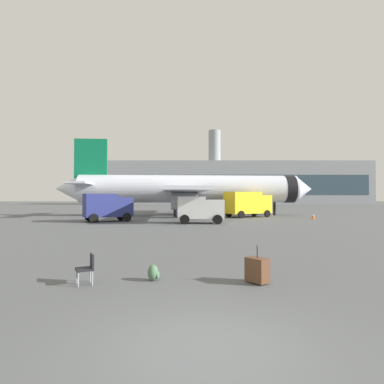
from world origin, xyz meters
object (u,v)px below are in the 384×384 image
Objects in this scene: airplane_at_gate at (188,189)px; safety_cone_mid at (223,211)px; fuel_truck at (247,203)px; traveller_backpack at (153,273)px; gate_chair at (87,267)px; service_truck at (107,206)px; safety_cone_near at (313,216)px; cargo_van at (200,208)px; rolling_suitcase at (257,270)px; safety_cone_far at (218,211)px.

safety_cone_mid is at bearing 50.84° from airplane_at_gate.
fuel_truck is 32.45m from traveller_backpack.
fuel_truck reaches higher than gate_chair.
safety_cone_mid is (13.77, 17.94, -1.20)m from service_truck.
airplane_at_gate is 9.30m from safety_cone_mid.
safety_cone_near is 33.23m from gate_chair.
service_truck is 6.38× the size of safety_cone_mid.
cargo_van is 4.03× the size of rolling_suitcase.
cargo_van reaches higher than safety_cone_far.
fuel_truck is 33.35m from gate_chair.
service_truck is 17.49m from fuel_truck.
cargo_van is 22.32m from gate_chair.
gate_chair is (-17.19, -28.44, 0.16)m from safety_cone_near.
gate_chair is at bearing -93.99° from airplane_at_gate.
safety_cone_far is (3.49, 21.11, -1.09)m from cargo_van.
fuel_truck is at bearing 57.48° from cargo_van.
service_truck is 25.12m from gate_chair.
service_truck is 1.19× the size of cargo_van.
cargo_van reaches higher than safety_cone_mid.
service_truck reaches higher than gate_chair.
gate_chair reaches higher than safety_cone_far.
airplane_at_gate is 35.37m from traveller_backpack.
safety_cone_near is 0.62× the size of rolling_suitcase.
service_truck reaches higher than safety_cone_far.
cargo_van is at bearing 80.08° from gate_chair.
safety_cone_far is 0.66× the size of rolling_suitcase.
airplane_at_gate is at bearing 154.05° from safety_cone_near.
airplane_at_gate is 43.31× the size of safety_cone_mid.
fuel_truck is at bearing 80.79° from rolling_suitcase.
safety_cone_mid is at bearing 78.50° from cargo_van.
airplane_at_gate is 41.58× the size of gate_chair.
cargo_van is at bearing 92.92° from rolling_suitcase.
fuel_truck is 7.97m from safety_cone_near.
cargo_van is 20.83m from safety_cone_mid.
airplane_at_gate is 13.88m from cargo_van.
safety_cone_far reaches higher than traveller_backpack.
safety_cone_far is 43.03m from rolling_suitcase.
airplane_at_gate is 32.51× the size of rolling_suitcase.
fuel_truck reaches higher than safety_cone_mid.
cargo_van is 6.54× the size of safety_cone_near.
cargo_van is 5.37× the size of safety_cone_mid.
cargo_van is at bearing -14.30° from service_truck.
safety_cone_mid is 43.10m from gate_chair.
safety_cone_mid is 42.39m from traveller_backpack.
fuel_truck reaches higher than rolling_suitcase.
gate_chair is at bearing -167.96° from traveller_backpack.
airplane_at_gate is 35.82m from gate_chair.
service_truck is 9.93m from cargo_van.
airplane_at_gate is 6.79× the size of service_truck.
rolling_suitcase is at bearing -5.42° from traveller_backpack.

